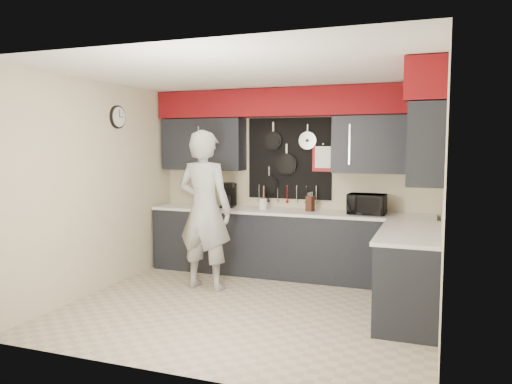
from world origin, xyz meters
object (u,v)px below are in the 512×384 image
at_px(coffee_maker, 228,195).
at_px(person, 205,210).
at_px(knife_block, 310,204).
at_px(utensil_crock, 263,204).
at_px(microwave, 367,204).

relative_size(coffee_maker, person, 0.18).
distance_m(knife_block, utensil_crock, 0.68).
distance_m(microwave, knife_block, 0.76).
relative_size(microwave, person, 0.24).
distance_m(utensil_crock, person, 1.04).
height_order(microwave, utensil_crock, microwave).
relative_size(microwave, coffee_maker, 1.35).
bearing_deg(knife_block, person, -123.21).
bearing_deg(utensil_crock, coffee_maker, 175.85).
xyz_separation_m(coffee_maker, person, (0.09, -0.97, -0.10)).
bearing_deg(person, utensil_crock, -111.06).
relative_size(microwave, knife_block, 2.32).
relative_size(knife_block, person, 0.10).
height_order(coffee_maker, person, person).
xyz_separation_m(microwave, utensil_crock, (-1.44, 0.01, -0.06)).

